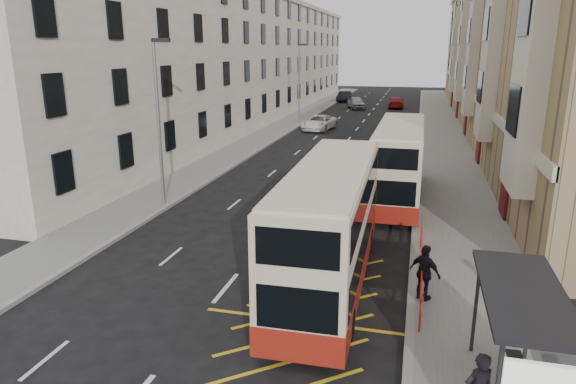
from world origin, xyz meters
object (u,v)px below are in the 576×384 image
(street_lamp_near, at_px, (159,114))
(bus_shelter, at_px, (531,332))
(street_lamp_far, at_px, (299,79))
(car_silver, at_px, (356,103))
(double_decker_rear, at_px, (399,162))
(double_decker_front, at_px, (330,226))
(car_dark, at_px, (344,96))
(car_red, at_px, (396,103))
(pedestrian_mid, at_px, (545,297))
(white_van, at_px, (319,123))
(pedestrian_far, at_px, (425,273))

(street_lamp_near, bearing_deg, bus_shelter, -40.14)
(street_lamp_near, relative_size, street_lamp_far, 1.00)
(street_lamp_near, bearing_deg, car_silver, 84.89)
(street_lamp_far, distance_m, double_decker_rear, 28.58)
(double_decker_front, relative_size, car_dark, 2.26)
(street_lamp_far, relative_size, car_red, 1.64)
(double_decker_front, relative_size, pedestrian_mid, 6.54)
(pedestrian_mid, relative_size, car_silver, 0.34)
(double_decker_rear, distance_m, pedestrian_mid, 12.92)
(bus_shelter, bearing_deg, white_van, 107.00)
(double_decker_front, bearing_deg, bus_shelter, -48.48)
(double_decker_rear, relative_size, pedestrian_far, 5.60)
(car_dark, xyz_separation_m, car_red, (7.96, -6.92, -0.04))
(pedestrian_mid, distance_m, white_van, 36.94)
(double_decker_rear, height_order, car_silver, double_decker_rear)
(double_decker_front, xyz_separation_m, white_van, (-6.79, 33.29, -1.37))
(car_silver, xyz_separation_m, car_dark, (-2.93, 9.09, -0.03))
(bus_shelter, height_order, double_decker_rear, double_decker_rear)
(double_decker_front, height_order, car_silver, double_decker_front)
(pedestrian_mid, relative_size, pedestrian_far, 0.88)
(street_lamp_far, height_order, car_red, street_lamp_far)
(bus_shelter, bearing_deg, car_dark, 101.41)
(street_lamp_near, height_order, double_decker_front, street_lamp_near)
(car_silver, bearing_deg, double_decker_front, -102.24)
(pedestrian_mid, relative_size, car_red, 0.32)
(street_lamp_near, height_order, pedestrian_mid, street_lamp_near)
(pedestrian_far, distance_m, car_red, 55.43)
(car_red, bearing_deg, white_van, 72.40)
(bus_shelter, height_order, street_lamp_far, street_lamp_far)
(pedestrian_far, bearing_deg, pedestrian_mid, -157.86)
(street_lamp_near, xyz_separation_m, pedestrian_mid, (15.96, -8.12, -3.70))
(street_lamp_near, distance_m, white_van, 26.85)
(car_dark, bearing_deg, pedestrian_far, -77.47)
(bus_shelter, distance_m, street_lamp_near, 19.38)
(bus_shelter, height_order, pedestrian_far, bus_shelter)
(street_lamp_near, xyz_separation_m, street_lamp_far, (0.00, 30.00, 0.00))
(double_decker_rear, relative_size, car_silver, 2.19)
(bus_shelter, bearing_deg, pedestrian_far, 112.22)
(pedestrian_mid, bearing_deg, bus_shelter, -122.63)
(street_lamp_far, distance_m, car_silver, 16.61)
(car_red, bearing_deg, car_dark, -42.28)
(pedestrian_mid, bearing_deg, white_van, 94.75)
(white_van, distance_m, car_dark, 28.37)
(pedestrian_mid, height_order, car_silver, pedestrian_mid)
(double_decker_front, relative_size, white_van, 2.02)
(car_red, bearing_deg, double_decker_rear, 91.66)
(street_lamp_far, bearing_deg, bus_shelter, -70.88)
(street_lamp_near, relative_size, white_van, 1.57)
(street_lamp_near, distance_m, street_lamp_far, 30.00)
(pedestrian_mid, xyz_separation_m, white_van, (-13.13, 34.53, -0.23))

